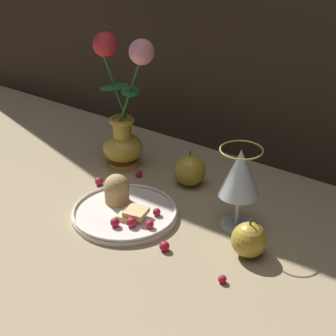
% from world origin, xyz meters
% --- Properties ---
extents(ground_plane, '(2.40, 2.40, 0.00)m').
position_xyz_m(ground_plane, '(0.00, 0.00, 0.00)').
color(ground_plane, '#9E8966').
rests_on(ground_plane, ground).
extents(vase, '(0.17, 0.09, 0.31)m').
position_xyz_m(vase, '(-0.20, 0.11, 0.12)').
color(vase, gold).
rests_on(vase, ground_plane).
extents(plate_with_pastries, '(0.21, 0.21, 0.07)m').
position_xyz_m(plate_with_pastries, '(-0.06, -0.06, 0.02)').
color(plate_with_pastries, silver).
rests_on(plate_with_pastries, ground_plane).
extents(wine_glass, '(0.08, 0.08, 0.17)m').
position_xyz_m(wine_glass, '(0.14, 0.04, 0.11)').
color(wine_glass, silver).
rests_on(wine_glass, ground_plane).
extents(apple_beside_vase, '(0.06, 0.06, 0.08)m').
position_xyz_m(apple_beside_vase, '(0.21, -0.03, 0.03)').
color(apple_beside_vase, '#B2932D').
rests_on(apple_beside_vase, ground_plane).
extents(apple_near_glass, '(0.07, 0.07, 0.08)m').
position_xyz_m(apple_near_glass, '(-0.02, 0.12, 0.03)').
color(apple_near_glass, '#B2932D').
rests_on(apple_near_glass, ground_plane).
extents(berry_near_plate, '(0.01, 0.01, 0.01)m').
position_xyz_m(berry_near_plate, '(0.21, -0.13, 0.01)').
color(berry_near_plate, '#AD192D').
rests_on(berry_near_plate, ground_plane).
extents(berry_front_center, '(0.02, 0.02, 0.02)m').
position_xyz_m(berry_front_center, '(0.08, -0.11, 0.01)').
color(berry_front_center, '#AD192D').
rests_on(berry_front_center, ground_plane).
extents(berry_by_glass_stem, '(0.02, 0.02, 0.02)m').
position_xyz_m(berry_by_glass_stem, '(-0.18, -0.00, 0.01)').
color(berry_by_glass_stem, '#AD192D').
rests_on(berry_by_glass_stem, ground_plane).
extents(berry_under_candlestick, '(0.02, 0.02, 0.02)m').
position_xyz_m(berry_under_candlestick, '(-0.13, 0.08, 0.01)').
color(berry_under_candlestick, '#AD192D').
rests_on(berry_under_candlestick, ground_plane).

